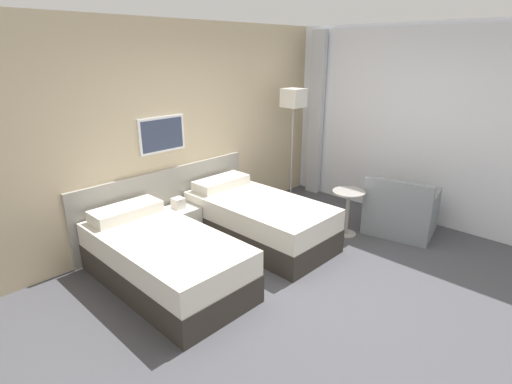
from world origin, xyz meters
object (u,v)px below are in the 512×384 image
at_px(bed_near_window, 258,219).
at_px(side_table, 348,205).
at_px(bed_near_door, 164,259).
at_px(floor_lamp, 293,105).
at_px(nightstand, 180,224).
at_px(armchair, 400,213).

distance_m(bed_near_window, side_table, 1.20).
distance_m(bed_near_door, floor_lamp, 3.06).
distance_m(bed_near_window, nightstand, 1.01).
bearing_deg(nightstand, bed_near_door, -135.07).
distance_m(nightstand, floor_lamp, 2.42).
xyz_separation_m(bed_near_door, side_table, (2.37, -0.73, 0.13)).
distance_m(bed_near_door, side_table, 2.48).
height_order(bed_near_door, floor_lamp, floor_lamp).
bearing_deg(bed_near_door, floor_lamp, 10.80).
height_order(bed_near_door, nightstand, bed_near_door).
bearing_deg(bed_near_window, nightstand, 135.07).
relative_size(floor_lamp, armchair, 1.85).
bearing_deg(nightstand, floor_lamp, -5.48).
distance_m(bed_near_door, nightstand, 1.01).
xyz_separation_m(floor_lamp, armchair, (0.22, -1.72, -1.30)).
bearing_deg(armchair, nightstand, 38.00).
bearing_deg(bed_near_window, side_table, -37.72).
bearing_deg(side_table, nightstand, 138.98).
relative_size(nightstand, side_table, 0.96).
bearing_deg(armchair, bed_near_door, 56.42).
bearing_deg(floor_lamp, bed_near_door, -169.20).
relative_size(bed_near_window, nightstand, 3.24).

